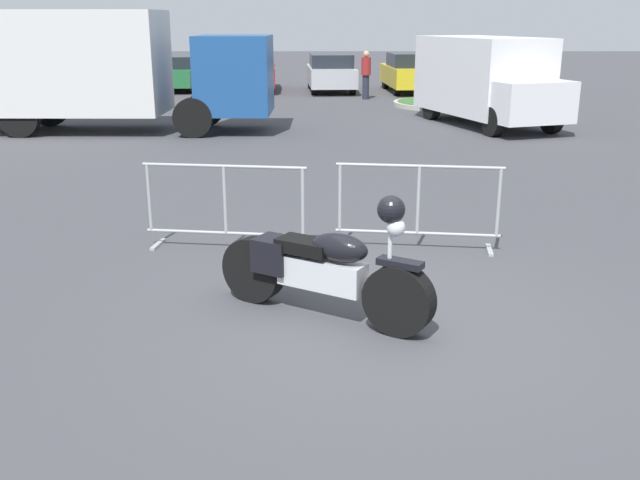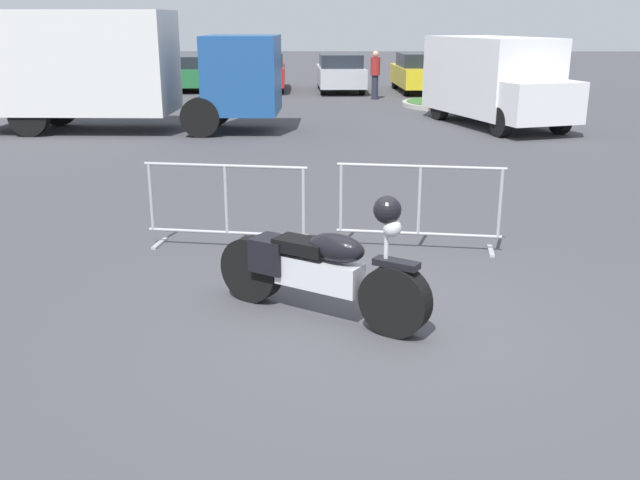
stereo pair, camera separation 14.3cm
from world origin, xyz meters
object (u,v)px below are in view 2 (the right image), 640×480
at_px(crowd_barrier_near, 226,205).
at_px(parked_car_green, 185,73).
at_px(motorcycle, 319,268).
at_px(parked_car_silver, 340,73).
at_px(parked_car_tan, 106,71).
at_px(delivery_van, 494,79).
at_px(crowd_barrier_far, 419,206).
at_px(box_truck, 108,66).
at_px(parked_car_maroon, 31,71).
at_px(parked_car_red, 262,71).
at_px(pedestrian, 375,73).
at_px(parked_car_yellow, 420,72).

distance_m(crowd_barrier_near, parked_car_green, 21.41).
xyz_separation_m(motorcycle, parked_car_silver, (0.41, 22.51, 0.25)).
bearing_deg(parked_car_tan, delivery_van, -129.19).
distance_m(parked_car_tan, parked_car_green, 3.15).
distance_m(crowd_barrier_near, crowd_barrier_far, 2.39).
bearing_deg(delivery_van, box_truck, -101.76).
relative_size(crowd_barrier_near, parked_car_maroon, 0.46).
distance_m(crowd_barrier_near, parked_car_red, 20.86).
bearing_deg(pedestrian, delivery_van, -78.16).
bearing_deg(crowd_barrier_near, parked_car_yellow, 76.80).
distance_m(crowd_barrier_far, pedestrian, 17.50).
height_order(motorcycle, parked_car_red, parked_car_red).
height_order(motorcycle, parked_car_tan, parked_car_tan).
relative_size(box_truck, delivery_van, 1.44).
bearing_deg(parked_car_red, delivery_van, -147.34).
bearing_deg(parked_car_green, parked_car_maroon, 87.12).
height_order(parked_car_silver, parked_car_yellow, parked_car_yellow).
bearing_deg(motorcycle, delivery_van, 102.15).
height_order(crowd_barrier_far, parked_car_tan, parked_car_tan).
bearing_deg(parked_car_red, parked_car_green, 85.05).
bearing_deg(box_truck, motorcycle, -64.46).
relative_size(parked_car_maroon, pedestrian, 2.61).
bearing_deg(parked_car_silver, motorcycle, 175.57).
distance_m(crowd_barrier_near, delivery_van, 12.35).
bearing_deg(parked_car_red, parked_car_silver, -101.37).
bearing_deg(crowd_barrier_near, parked_car_tan, 110.70).
xyz_separation_m(motorcycle, parked_car_maroon, (-12.14, 22.98, 0.25)).
bearing_deg(delivery_van, parked_car_tan, -144.28).
bearing_deg(box_truck, parked_car_green, 92.12).
height_order(parked_car_yellow, pedestrian, pedestrian).
distance_m(parked_car_red, parked_car_yellow, 6.30).
relative_size(motorcycle, crowd_barrier_far, 1.01).
xyz_separation_m(delivery_van, parked_car_silver, (-4.02, 9.39, -0.50)).
distance_m(crowd_barrier_far, parked_car_red, 21.17).
height_order(motorcycle, parked_car_silver, parked_car_silver).
xyz_separation_m(parked_car_tan, parked_car_silver, (9.41, -0.29, -0.04)).
height_order(parked_car_tan, parked_car_yellow, parked_car_tan).
height_order(delivery_van, parked_car_maroon, delivery_van).
relative_size(delivery_van, parked_car_maroon, 1.22).
bearing_deg(parked_car_green, parked_car_yellow, -97.53).
distance_m(motorcycle, crowd_barrier_near, 2.45).
height_order(box_truck, parked_car_silver, box_truck).
xyz_separation_m(crowd_barrier_near, pedestrian, (2.82, 17.49, 0.37)).
bearing_deg(parked_car_yellow, parked_car_silver, 83.76).
xyz_separation_m(parked_car_silver, pedestrian, (1.21, -2.87, 0.18)).
xyz_separation_m(motorcycle, box_truck, (-5.56, 11.94, 1.14)).
xyz_separation_m(parked_car_tan, parked_car_red, (6.27, 0.15, -0.02)).
xyz_separation_m(parked_car_maroon, pedestrian, (13.76, -3.34, 0.18)).
bearing_deg(pedestrian, parked_car_green, 144.16).
relative_size(parked_car_silver, pedestrian, 2.59).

